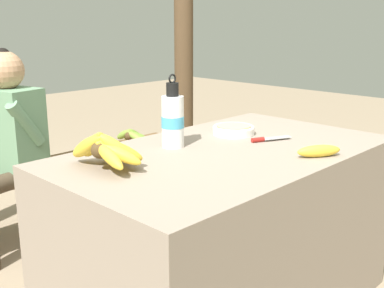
% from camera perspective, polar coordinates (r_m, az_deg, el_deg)
% --- Properties ---
extents(market_counter, '(1.35, 0.79, 0.70)m').
position_cam_1_polar(market_counter, '(1.99, 3.88, -10.42)').
color(market_counter, gray).
rests_on(market_counter, ground_plane).
extents(banana_bunch_ripe, '(0.19, 0.31, 0.15)m').
position_cam_1_polar(banana_bunch_ripe, '(1.64, -10.05, -0.47)').
color(banana_bunch_ripe, '#4C381E').
rests_on(banana_bunch_ripe, market_counter).
extents(serving_bowl, '(0.18, 0.18, 0.04)m').
position_cam_1_polar(serving_bowl, '(2.13, 4.94, 1.75)').
color(serving_bowl, white).
rests_on(serving_bowl, market_counter).
extents(water_bottle, '(0.09, 0.09, 0.29)m').
position_cam_1_polar(water_bottle, '(1.89, -2.30, 2.89)').
color(water_bottle, white).
rests_on(water_bottle, market_counter).
extents(loose_banana_front, '(0.17, 0.13, 0.05)m').
position_cam_1_polar(loose_banana_front, '(1.83, 14.80, -0.80)').
color(loose_banana_front, gold).
rests_on(loose_banana_front, market_counter).
extents(knife, '(0.18, 0.09, 0.02)m').
position_cam_1_polar(knife, '(2.02, 8.70, 0.59)').
color(knife, '#BCBCC1').
rests_on(knife, market_counter).
extents(wooden_bench, '(1.63, 0.32, 0.40)m').
position_cam_1_polar(wooden_bench, '(2.88, -14.41, -3.04)').
color(wooden_bench, brown).
rests_on(wooden_bench, ground_plane).
extents(seated_vendor, '(0.45, 0.42, 1.05)m').
position_cam_1_polar(seated_vendor, '(2.61, -21.48, 0.61)').
color(seated_vendor, '#473828').
rests_on(seated_vendor, ground_plane).
extents(banana_bunch_green, '(0.16, 0.28, 0.12)m').
position_cam_1_polar(banana_bunch_green, '(3.11, -7.07, 0.98)').
color(banana_bunch_green, '#4C381E').
rests_on(banana_bunch_green, wooden_bench).
extents(support_post_far, '(0.14, 0.14, 2.49)m').
position_cam_1_polar(support_post_far, '(3.56, -1.01, 15.46)').
color(support_post_far, '#4C3823').
rests_on(support_post_far, ground_plane).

